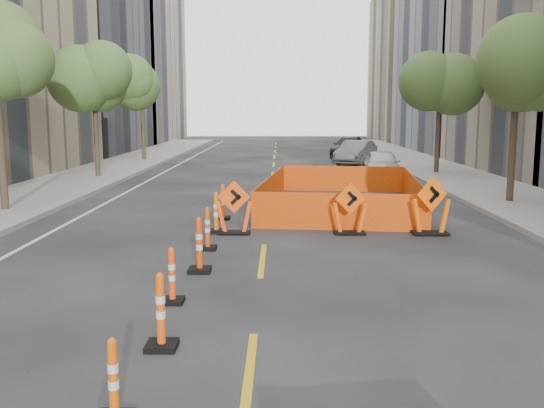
{
  "coord_description": "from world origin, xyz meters",
  "views": [
    {
      "loc": [
        0.38,
        -8.99,
        3.25
      ],
      "look_at": [
        0.2,
        4.96,
        1.1
      ],
      "focal_mm": 40.0,
      "sensor_mm": 36.0,
      "label": 1
    }
  ],
  "objects_px": {
    "channelizer_3": "(172,275)",
    "parked_car_far": "(349,147)",
    "channelizer_7": "(223,202)",
    "parked_car_mid": "(356,153)",
    "channelizer_5": "(208,228)",
    "parked_car_near": "(382,164)",
    "channelizer_2": "(161,311)",
    "channelizer_4": "(199,245)",
    "chevron_sign_left": "(234,207)",
    "chevron_sign_right": "(431,206)",
    "channelizer_1": "(113,381)",
    "channelizer_6": "(216,212)",
    "chevron_sign_center": "(350,209)"
  },
  "relations": [
    {
      "from": "channelizer_3",
      "to": "parked_car_far",
      "type": "xyz_separation_m",
      "value": [
        6.66,
        32.35,
        0.24
      ]
    },
    {
      "from": "channelizer_1",
      "to": "channelizer_3",
      "type": "bearing_deg",
      "value": 91.4
    },
    {
      "from": "channelizer_6",
      "to": "chevron_sign_left",
      "type": "relative_size",
      "value": 0.77
    },
    {
      "from": "channelizer_4",
      "to": "parked_car_far",
      "type": "bearing_deg",
      "value": 77.99
    },
    {
      "from": "channelizer_1",
      "to": "channelizer_5",
      "type": "relative_size",
      "value": 0.91
    },
    {
      "from": "channelizer_2",
      "to": "channelizer_3",
      "type": "distance_m",
      "value": 2.02
    },
    {
      "from": "parked_car_near",
      "to": "channelizer_7",
      "type": "bearing_deg",
      "value": -115.83
    },
    {
      "from": "channelizer_1",
      "to": "chevron_sign_right",
      "type": "relative_size",
      "value": 0.6
    },
    {
      "from": "channelizer_2",
      "to": "channelizer_5",
      "type": "height_order",
      "value": "channelizer_2"
    },
    {
      "from": "chevron_sign_center",
      "to": "chevron_sign_right",
      "type": "bearing_deg",
      "value": -12.41
    },
    {
      "from": "channelizer_7",
      "to": "parked_car_mid",
      "type": "height_order",
      "value": "parked_car_mid"
    },
    {
      "from": "channelizer_5",
      "to": "channelizer_7",
      "type": "bearing_deg",
      "value": 90.16
    },
    {
      "from": "chevron_sign_center",
      "to": "parked_car_near",
      "type": "bearing_deg",
      "value": 65.6
    },
    {
      "from": "channelizer_4",
      "to": "parked_car_far",
      "type": "distance_m",
      "value": 31.02
    },
    {
      "from": "parked_car_mid",
      "to": "parked_car_far",
      "type": "relative_size",
      "value": 0.88
    },
    {
      "from": "channelizer_5",
      "to": "channelizer_7",
      "type": "relative_size",
      "value": 0.95
    },
    {
      "from": "parked_car_near",
      "to": "chevron_sign_right",
      "type": "bearing_deg",
      "value": -89.41
    },
    {
      "from": "parked_car_far",
      "to": "parked_car_mid",
      "type": "bearing_deg",
      "value": -76.82
    },
    {
      "from": "channelizer_2",
      "to": "chevron_sign_left",
      "type": "xyz_separation_m",
      "value": [
        0.42,
        7.88,
        0.18
      ]
    },
    {
      "from": "channelizer_6",
      "to": "parked_car_far",
      "type": "distance_m",
      "value": 27.12
    },
    {
      "from": "channelizer_3",
      "to": "channelizer_7",
      "type": "xyz_separation_m",
      "value": [
        0.12,
        8.04,
        0.06
      ]
    },
    {
      "from": "channelizer_4",
      "to": "channelizer_5",
      "type": "xyz_separation_m",
      "value": [
        -0.07,
        2.01,
        -0.05
      ]
    },
    {
      "from": "parked_car_mid",
      "to": "channelizer_2",
      "type": "bearing_deg",
      "value": -78.26
    },
    {
      "from": "channelizer_2",
      "to": "channelizer_7",
      "type": "bearing_deg",
      "value": 90.47
    },
    {
      "from": "channelizer_2",
      "to": "channelizer_7",
      "type": "relative_size",
      "value": 1.0
    },
    {
      "from": "channelizer_3",
      "to": "channelizer_2",
      "type": "bearing_deg",
      "value": -84.24
    },
    {
      "from": "channelizer_6",
      "to": "chevron_sign_right",
      "type": "bearing_deg",
      "value": -1.81
    },
    {
      "from": "channelizer_7",
      "to": "chevron_sign_left",
      "type": "height_order",
      "value": "chevron_sign_left"
    },
    {
      "from": "channelizer_5",
      "to": "channelizer_4",
      "type": "bearing_deg",
      "value": -87.97
    },
    {
      "from": "channelizer_3",
      "to": "parked_car_near",
      "type": "bearing_deg",
      "value": 70.68
    },
    {
      "from": "channelizer_6",
      "to": "channelizer_5",
      "type": "bearing_deg",
      "value": -89.77
    },
    {
      "from": "chevron_sign_left",
      "to": "chevron_sign_center",
      "type": "relative_size",
      "value": 1.04
    },
    {
      "from": "channelizer_3",
      "to": "chevron_sign_right",
      "type": "bearing_deg",
      "value": 45.1
    },
    {
      "from": "channelizer_5",
      "to": "parked_car_near",
      "type": "xyz_separation_m",
      "value": [
        6.66,
        15.35,
        0.18
      ]
    },
    {
      "from": "channelizer_2",
      "to": "chevron_sign_left",
      "type": "relative_size",
      "value": 0.75
    },
    {
      "from": "channelizer_7",
      "to": "parked_car_far",
      "type": "height_order",
      "value": "parked_car_far"
    },
    {
      "from": "channelizer_3",
      "to": "parked_car_far",
      "type": "bearing_deg",
      "value": 78.37
    },
    {
      "from": "channelizer_6",
      "to": "chevron_sign_left",
      "type": "distance_m",
      "value": 0.55
    },
    {
      "from": "channelizer_7",
      "to": "chevron_sign_right",
      "type": "distance_m",
      "value": 6.12
    },
    {
      "from": "channelizer_4",
      "to": "channelizer_2",
      "type": "bearing_deg",
      "value": -90.0
    },
    {
      "from": "channelizer_4",
      "to": "parked_car_near",
      "type": "bearing_deg",
      "value": 69.22
    },
    {
      "from": "channelizer_4",
      "to": "chevron_sign_left",
      "type": "distance_m",
      "value": 3.89
    },
    {
      "from": "chevron_sign_right",
      "to": "parked_car_near",
      "type": "bearing_deg",
      "value": 62.77
    },
    {
      "from": "chevron_sign_left",
      "to": "parked_car_near",
      "type": "bearing_deg",
      "value": 65.38
    },
    {
      "from": "chevron_sign_right",
      "to": "channelizer_7",
      "type": "bearing_deg",
      "value": 135.86
    },
    {
      "from": "channelizer_7",
      "to": "channelizer_5",
      "type": "bearing_deg",
      "value": -89.84
    },
    {
      "from": "parked_car_far",
      "to": "channelizer_4",
      "type": "bearing_deg",
      "value": -86.9
    },
    {
      "from": "chevron_sign_right",
      "to": "parked_car_mid",
      "type": "bearing_deg",
      "value": 65.09
    },
    {
      "from": "channelizer_7",
      "to": "chevron_sign_center",
      "type": "distance_m",
      "value": 4.18
    },
    {
      "from": "channelizer_4",
      "to": "channelizer_1",
      "type": "bearing_deg",
      "value": -90.99
    }
  ]
}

